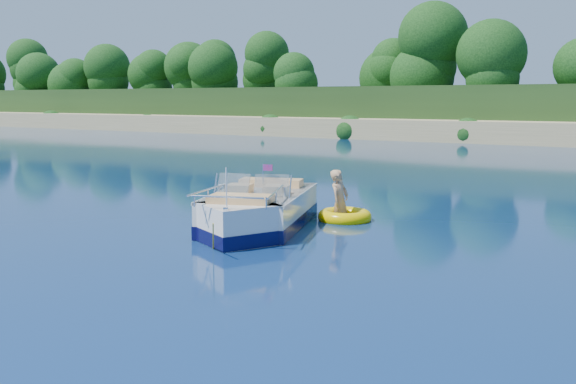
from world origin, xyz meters
name	(u,v)px	position (x,y,z in m)	size (l,w,h in m)	color
ground	(237,264)	(0.00, 0.00, 0.00)	(160.00, 160.00, 0.00)	#092344
motorboat	(256,214)	(-1.50, 2.82, 0.37)	(3.14, 5.46, 1.89)	white
tow_tube	(345,217)	(-0.27, 4.91, 0.09)	(1.57, 1.57, 0.36)	#F4CC00
boy	(340,219)	(-0.41, 4.93, 0.00)	(0.61, 0.40, 1.68)	tan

